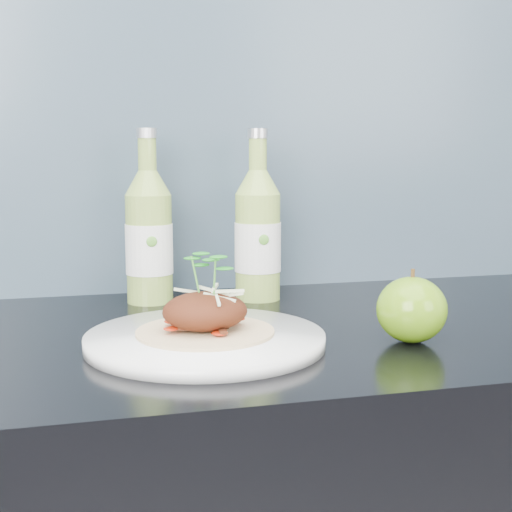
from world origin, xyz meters
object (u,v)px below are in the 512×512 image
object	(u,v)px
dinner_plate	(205,340)
cider_bottle_right	(258,235)
green_apple	(412,310)
cider_bottle_left	(149,237)

from	to	relation	value
dinner_plate	cider_bottle_right	size ratio (longest dim) A/B	1.15
green_apple	cider_bottle_right	size ratio (longest dim) A/B	0.34
green_apple	cider_bottle_left	distance (m)	0.44
cider_bottle_right	green_apple	bearing A→B (deg)	-52.82
dinner_plate	cider_bottle_left	distance (m)	0.30
green_apple	cider_bottle_left	bearing A→B (deg)	131.52
green_apple	dinner_plate	bearing A→B (deg)	169.38
cider_bottle_left	cider_bottle_right	bearing A→B (deg)	9.91
dinner_plate	cider_bottle_left	size ratio (longest dim) A/B	1.15
green_apple	cider_bottle_left	size ratio (longest dim) A/B	0.34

